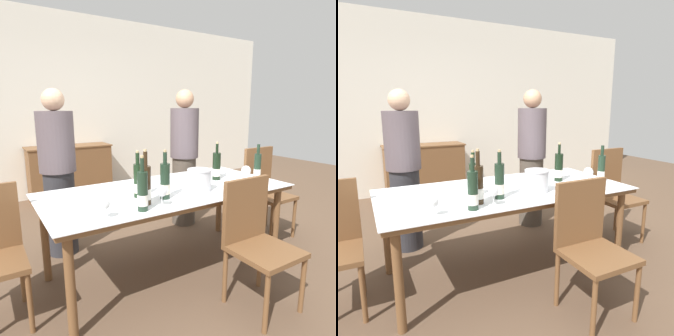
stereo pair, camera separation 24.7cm
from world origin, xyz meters
The scene contains 18 objects.
ground_plane centered at (0.00, 0.00, 0.00)m, with size 12.00×12.00×0.00m, color brown.
back_wall centered at (0.00, 2.87, 1.40)m, with size 8.00×0.10×2.80m.
sideboard_cabinet centered at (-0.15, 2.58, 0.41)m, with size 1.23×0.46×0.82m.
dining_table centered at (0.00, 0.00, 0.67)m, with size 2.05×0.96×0.73m.
ice_bucket centered at (0.19, -0.18, 0.83)m, with size 0.20×0.20×0.18m.
wine_bottle_0 centered at (0.56, 0.04, 0.85)m, with size 0.08×0.08×0.36m.
wine_bottle_1 centered at (-0.31, -0.07, 0.86)m, with size 0.07×0.07×0.36m.
wine_bottle_2 centered at (-0.16, -0.21, 0.86)m, with size 0.07×0.07×0.37m.
wine_bottle_3 centered at (-0.42, -0.36, 0.86)m, with size 0.07×0.07×0.37m.
wine_bottle_4 centered at (0.88, -0.18, 0.85)m, with size 0.06×0.06×0.34m.
wine_bottle_5 centered at (-0.35, -0.25, 0.86)m, with size 0.08×0.08×0.39m.
wine_glass_0 centered at (-0.27, -0.35, 0.83)m, with size 0.07×0.07×0.14m.
wine_glass_1 centered at (-0.69, -0.36, 0.82)m, with size 0.07×0.07×0.13m.
wine_glass_2 centered at (0.72, -0.19, 0.84)m, with size 0.09×0.09×0.15m.
chair_right_end centered at (1.32, 0.09, 0.55)m, with size 0.42×0.42×0.96m.
chair_near_front centered at (0.29, -0.71, 0.52)m, with size 0.42×0.42×0.91m.
person_host centered at (-0.70, 0.82, 0.78)m, with size 0.33×0.33×1.57m.
person_guest_left centered at (0.74, 0.81, 0.80)m, with size 0.33×0.33×1.60m.
Camera 2 is at (-1.08, -2.16, 1.41)m, focal length 32.00 mm.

